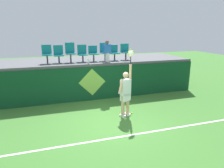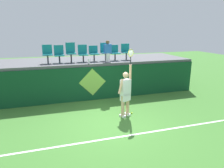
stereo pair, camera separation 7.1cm
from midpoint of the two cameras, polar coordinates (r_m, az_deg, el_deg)
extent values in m
plane|color=#3D752D|center=(7.45, -0.26, -11.00)|extent=(40.00, 40.00, 0.00)
cube|color=#0F4223|center=(9.74, -5.14, 0.21)|extent=(10.70, 0.20, 1.59)
cube|color=#56565B|center=(10.97, -6.89, 6.38)|extent=(10.70, 3.01, 0.12)
cube|color=white|center=(6.65, 2.20, -14.35)|extent=(9.63, 0.08, 0.01)
cube|color=white|center=(8.02, 3.19, -8.75)|extent=(0.21, 0.29, 0.08)
cube|color=white|center=(8.19, 4.50, -8.26)|extent=(0.21, 0.29, 0.08)
cylinder|color=#DBAD84|center=(7.87, 3.23, -6.18)|extent=(0.13, 0.13, 0.85)
cylinder|color=#DBAD84|center=(8.04, 4.56, -5.73)|extent=(0.13, 0.13, 0.85)
cube|color=white|center=(7.84, 3.95, -3.59)|extent=(0.42, 0.35, 0.28)
cube|color=white|center=(7.73, 3.99, -0.92)|extent=(0.44, 0.35, 0.60)
sphere|color=#DBAD84|center=(7.61, 4.06, 2.48)|extent=(0.22, 0.22, 0.22)
cylinder|color=#DBAD84|center=(7.54, 2.72, -0.67)|extent=(0.27, 0.19, 0.55)
cylinder|color=#DBAD84|center=(7.77, 5.32, 3.23)|extent=(0.09, 0.09, 0.58)
cylinder|color=black|center=(7.69, 5.40, 6.44)|extent=(0.03, 0.03, 0.30)
torus|color=gold|center=(7.66, 5.45, 8.51)|extent=(0.27, 0.13, 0.28)
ellipsoid|color=silver|center=(7.66, 5.45, 8.51)|extent=(0.23, 0.11, 0.24)
sphere|color=#D1E533|center=(8.33, 5.68, -7.92)|extent=(0.07, 0.07, 0.07)
cylinder|color=white|center=(9.61, -6.18, 6.23)|extent=(0.07, 0.07, 0.23)
cylinder|color=#38383D|center=(10.05, -17.01, 6.50)|extent=(0.07, 0.07, 0.38)
cube|color=#147F89|center=(10.02, -17.10, 7.72)|extent=(0.44, 0.42, 0.05)
cube|color=#147F89|center=(10.19, -17.22, 9.13)|extent=(0.44, 0.04, 0.41)
cylinder|color=#38383D|center=(10.07, -14.02, 6.58)|extent=(0.07, 0.07, 0.33)
cube|color=#147F89|center=(10.04, -14.09, 7.65)|extent=(0.44, 0.42, 0.05)
cube|color=#147F89|center=(10.21, -14.24, 9.11)|extent=(0.44, 0.04, 0.43)
cylinder|color=#38383D|center=(10.11, -10.94, 6.97)|extent=(0.07, 0.07, 0.40)
cube|color=#147F89|center=(10.08, -11.00, 8.22)|extent=(0.44, 0.42, 0.05)
cube|color=#147F89|center=(10.24, -11.20, 9.80)|extent=(0.44, 0.04, 0.48)
cylinder|color=#38383D|center=(10.19, -7.69, 6.96)|extent=(0.07, 0.07, 0.32)
cube|color=#147F89|center=(10.17, -7.72, 8.00)|extent=(0.44, 0.42, 0.05)
cube|color=#147F89|center=(10.33, -7.96, 9.47)|extent=(0.44, 0.04, 0.44)
cylinder|color=#38383D|center=(10.30, -4.72, 7.18)|extent=(0.07, 0.07, 0.34)
cube|color=#147F89|center=(10.27, -4.75, 8.26)|extent=(0.44, 0.42, 0.05)
cube|color=#147F89|center=(10.44, -5.01, 9.49)|extent=(0.44, 0.04, 0.36)
cylinder|color=#38383D|center=(10.44, -1.58, 7.44)|extent=(0.07, 0.07, 0.38)
cube|color=#147F89|center=(10.41, -1.59, 8.63)|extent=(0.44, 0.42, 0.05)
cube|color=#147F89|center=(10.57, -1.88, 10.07)|extent=(0.44, 0.04, 0.45)
cylinder|color=#38383D|center=(10.58, 1.04, 7.43)|extent=(0.07, 0.07, 0.34)
cube|color=#147F89|center=(10.56, 1.05, 8.47)|extent=(0.44, 0.42, 0.05)
cube|color=#147F89|center=(10.72, 0.73, 9.71)|extent=(0.44, 0.04, 0.37)
cylinder|color=#38383D|center=(10.79, 4.14, 7.60)|extent=(0.07, 0.07, 0.36)
cube|color=#147F89|center=(10.76, 4.16, 8.70)|extent=(0.44, 0.42, 0.05)
cube|color=#147F89|center=(10.92, 3.81, 9.98)|extent=(0.44, 0.04, 0.40)
cylinder|color=white|center=(10.07, -0.99, 7.28)|extent=(0.20, 0.20, 0.42)
cube|color=blue|center=(10.03, -1.00, 9.69)|extent=(0.34, 0.20, 0.43)
sphere|color=brown|center=(10.00, -1.01, 11.43)|extent=(0.18, 0.18, 0.18)
cube|color=#0F4223|center=(9.87, -5.05, -4.40)|extent=(0.90, 0.01, 0.00)
plane|color=#8CC64C|center=(9.61, -5.16, 0.50)|extent=(1.27, 0.00, 1.27)
camera|label=1|loc=(0.04, -89.75, 0.07)|focal=33.27mm
camera|label=2|loc=(0.04, 90.25, -0.07)|focal=33.27mm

